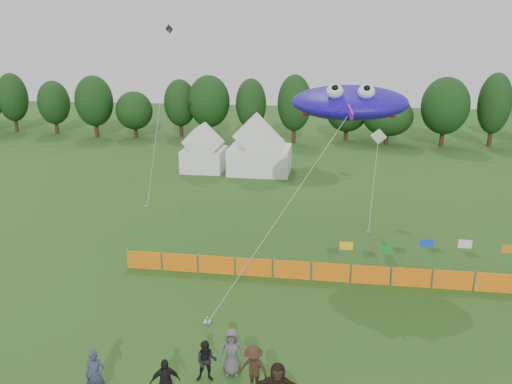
# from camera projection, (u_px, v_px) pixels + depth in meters

# --- Properties ---
(ground) EXTENTS (160.00, 160.00, 0.00)m
(ground) POSITION_uv_depth(u_px,v_px,m) (233.00, 370.00, 18.78)
(ground) COLOR #234C16
(ground) RESTS_ON ground
(treeline) EXTENTS (104.57, 8.78, 8.36)m
(treeline) POSITION_uv_depth(u_px,v_px,m) (317.00, 108.00, 59.87)
(treeline) COLOR #382314
(treeline) RESTS_ON ground
(tent_left) EXTENTS (3.90, 3.90, 3.44)m
(tent_left) POSITION_uv_depth(u_px,v_px,m) (204.00, 152.00, 47.23)
(tent_left) COLOR white
(tent_left) RESTS_ON ground
(tent_right) EXTENTS (5.68, 4.55, 4.01)m
(tent_right) POSITION_uv_depth(u_px,v_px,m) (260.00, 151.00, 46.31)
(tent_right) COLOR white
(tent_right) RESTS_ON ground
(barrier_fence) EXTENTS (21.90, 0.06, 1.00)m
(barrier_fence) POSITION_uv_depth(u_px,v_px,m) (331.00, 272.00, 25.55)
(barrier_fence) COLOR orange
(barrier_fence) RESTS_ON ground
(flag_row) EXTENTS (8.73, 0.68, 2.25)m
(flag_row) POSITION_uv_depth(u_px,v_px,m) (423.00, 254.00, 25.59)
(flag_row) COLOR gray
(flag_row) RESTS_ON ground
(spectator_a) EXTENTS (0.74, 0.56, 1.84)m
(spectator_a) POSITION_uv_depth(u_px,v_px,m) (95.00, 375.00, 17.05)
(spectator_a) COLOR #2F344F
(spectator_a) RESTS_ON ground
(spectator_b) EXTENTS (0.87, 0.73, 1.60)m
(spectator_b) POSITION_uv_depth(u_px,v_px,m) (206.00, 361.00, 17.98)
(spectator_b) COLOR black
(spectator_b) RESTS_ON ground
(spectator_c) EXTENTS (1.33, 1.01, 1.83)m
(spectator_c) POSITION_uv_depth(u_px,v_px,m) (253.00, 370.00, 17.34)
(spectator_c) COLOR #362215
(spectator_c) RESTS_ON ground
(spectator_d) EXTENTS (1.11, 0.76, 1.75)m
(spectator_d) POSITION_uv_depth(u_px,v_px,m) (165.00, 382.00, 16.76)
(spectator_d) COLOR black
(spectator_d) RESTS_ON ground
(spectator_e) EXTENTS (0.97, 0.70, 1.84)m
(spectator_e) POSITION_uv_depth(u_px,v_px,m) (232.00, 352.00, 18.32)
(spectator_e) COLOR #515156
(spectator_e) RESTS_ON ground
(stingray_kite) EXTENTS (9.75, 18.03, 9.81)m
(stingray_kite) POSITION_uv_depth(u_px,v_px,m) (349.00, 102.00, 27.78)
(stingray_kite) COLOR #230DC5
(stingray_kite) RESTS_ON ground
(small_kite_white) EXTENTS (1.39, 4.98, 6.04)m
(small_kite_white) POSITION_uv_depth(u_px,v_px,m) (376.00, 162.00, 34.09)
(small_kite_white) COLOR white
(small_kite_white) RESTS_ON ground
(small_kite_dark) EXTENTS (1.43, 10.40, 13.25)m
(small_kite_dark) POSITION_uv_depth(u_px,v_px,m) (160.00, 102.00, 40.52)
(small_kite_dark) COLOR black
(small_kite_dark) RESTS_ON ground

